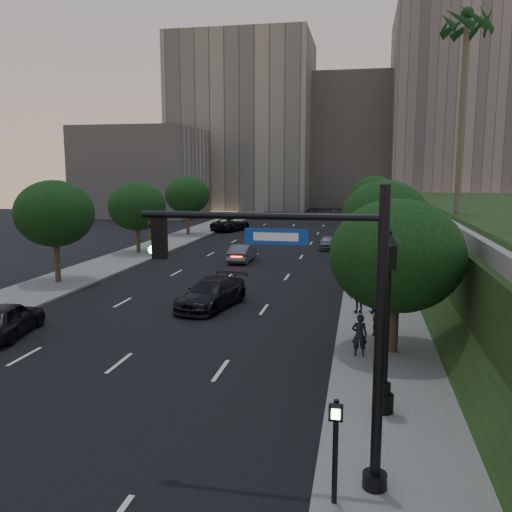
% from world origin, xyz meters
% --- Properties ---
extents(ground, '(160.00, 160.00, 0.00)m').
position_xyz_m(ground, '(0.00, 0.00, 0.00)').
color(ground, black).
rests_on(ground, ground).
extents(road_surface, '(16.00, 140.00, 0.02)m').
position_xyz_m(road_surface, '(0.00, 30.00, 0.01)').
color(road_surface, black).
rests_on(road_surface, ground).
extents(sidewalk_right, '(4.50, 140.00, 0.15)m').
position_xyz_m(sidewalk_right, '(10.25, 30.00, 0.07)').
color(sidewalk_right, slate).
rests_on(sidewalk_right, ground).
extents(sidewalk_left, '(4.50, 140.00, 0.15)m').
position_xyz_m(sidewalk_left, '(-10.25, 30.00, 0.07)').
color(sidewalk_left, slate).
rests_on(sidewalk_left, ground).
extents(parapet_wall, '(0.35, 90.00, 0.70)m').
position_xyz_m(parapet_wall, '(13.50, 28.00, 4.35)').
color(parapet_wall, slate).
rests_on(parapet_wall, embankment).
extents(office_block_left, '(26.00, 20.00, 32.00)m').
position_xyz_m(office_block_left, '(-14.00, 92.00, 16.00)').
color(office_block_left, gray).
rests_on(office_block_left, ground).
extents(office_block_mid, '(22.00, 18.00, 26.00)m').
position_xyz_m(office_block_mid, '(6.00, 102.00, 13.00)').
color(office_block_mid, '#A6A198').
rests_on(office_block_mid, ground).
extents(office_block_right, '(20.00, 22.00, 36.00)m').
position_xyz_m(office_block_right, '(24.00, 96.00, 18.00)').
color(office_block_right, gray).
rests_on(office_block_right, ground).
extents(office_block_filler, '(18.00, 16.00, 14.00)m').
position_xyz_m(office_block_filler, '(-26.00, 70.00, 7.00)').
color(office_block_filler, '#A6A198').
rests_on(office_block_filler, ground).
extents(tree_right_a, '(5.20, 5.20, 6.24)m').
position_xyz_m(tree_right_a, '(10.30, 8.00, 4.02)').
color(tree_right_a, '#38281C').
rests_on(tree_right_a, ground).
extents(tree_right_b, '(5.20, 5.20, 6.74)m').
position_xyz_m(tree_right_b, '(10.30, 20.00, 4.52)').
color(tree_right_b, '#38281C').
rests_on(tree_right_b, ground).
extents(tree_right_c, '(5.20, 5.20, 6.24)m').
position_xyz_m(tree_right_c, '(10.30, 33.00, 4.02)').
color(tree_right_c, '#38281C').
rests_on(tree_right_c, ground).
extents(tree_right_d, '(5.20, 5.20, 6.74)m').
position_xyz_m(tree_right_d, '(10.30, 47.00, 4.52)').
color(tree_right_d, '#38281C').
rests_on(tree_right_d, ground).
extents(tree_right_e, '(5.20, 5.20, 6.24)m').
position_xyz_m(tree_right_e, '(10.30, 62.00, 4.02)').
color(tree_right_e, '#38281C').
rests_on(tree_right_e, ground).
extents(tree_left_b, '(5.00, 5.00, 6.71)m').
position_xyz_m(tree_left_b, '(-10.30, 18.00, 4.58)').
color(tree_left_b, '#38281C').
rests_on(tree_left_b, ground).
extents(tree_left_c, '(5.00, 5.00, 6.34)m').
position_xyz_m(tree_left_c, '(-10.30, 31.00, 4.21)').
color(tree_left_c, '#38281C').
rests_on(tree_left_c, ground).
extents(tree_left_d, '(5.00, 5.00, 6.71)m').
position_xyz_m(tree_left_d, '(-10.30, 45.00, 4.58)').
color(tree_left_d, '#38281C').
rests_on(tree_left_d, ground).
extents(palm_far, '(3.20, 3.20, 15.50)m').
position_xyz_m(palm_far, '(16.00, 30.00, 17.64)').
color(palm_far, '#4C4233').
rests_on(palm_far, embankment).
extents(traffic_signal_mast, '(5.68, 0.56, 7.00)m').
position_xyz_m(traffic_signal_mast, '(8.29, -1.74, 3.67)').
color(traffic_signal_mast, black).
rests_on(traffic_signal_mast, ground).
extents(street_lamp, '(0.64, 0.64, 5.62)m').
position_xyz_m(street_lamp, '(9.72, 2.33, 2.63)').
color(street_lamp, black).
rests_on(street_lamp, ground).
extents(pedestrian_signal, '(0.30, 0.33, 2.50)m').
position_xyz_m(pedestrian_signal, '(8.51, -2.53, 1.57)').
color(pedestrian_signal, black).
rests_on(pedestrian_signal, ground).
extents(sedan_near_left, '(2.56, 4.88, 1.59)m').
position_xyz_m(sedan_near_left, '(-6.39, 7.28, 0.79)').
color(sedan_near_left, black).
rests_on(sedan_near_left, ground).
extents(sedan_mid_left, '(1.61, 4.39, 1.43)m').
position_xyz_m(sedan_mid_left, '(-0.41, 28.70, 0.72)').
color(sedan_mid_left, '#4E5056').
rests_on(sedan_mid_left, ground).
extents(sedan_far_left, '(4.40, 6.33, 1.60)m').
position_xyz_m(sedan_far_left, '(-6.68, 50.58, 0.80)').
color(sedan_far_left, black).
rests_on(sedan_far_left, ground).
extents(sedan_near_right, '(3.30, 5.77, 1.57)m').
position_xyz_m(sedan_near_right, '(1.16, 13.92, 0.79)').
color(sedan_near_right, black).
rests_on(sedan_near_right, ground).
extents(sedan_far_right, '(1.77, 3.96, 1.32)m').
position_xyz_m(sedan_far_right, '(5.87, 37.17, 0.66)').
color(sedan_far_right, slate).
rests_on(sedan_far_right, ground).
extents(pedestrian_a, '(0.62, 0.42, 1.66)m').
position_xyz_m(pedestrian_a, '(8.98, 7.23, 0.98)').
color(pedestrian_a, black).
rests_on(pedestrian_a, sidewalk_right).
extents(pedestrian_b, '(1.11, 1.02, 1.85)m').
position_xyz_m(pedestrian_b, '(9.77, 10.09, 1.08)').
color(pedestrian_b, black).
rests_on(pedestrian_b, sidewalk_right).
extents(pedestrian_c, '(1.02, 0.73, 1.61)m').
position_xyz_m(pedestrian_c, '(8.93, 13.75, 0.95)').
color(pedestrian_c, black).
rests_on(pedestrian_c, sidewalk_right).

